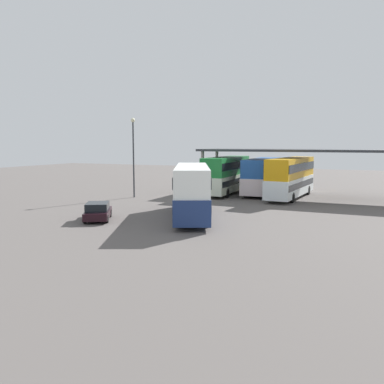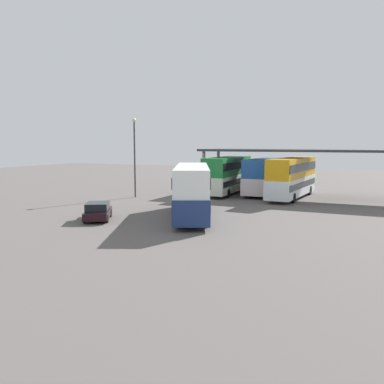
{
  "view_description": "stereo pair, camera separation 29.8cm",
  "coord_description": "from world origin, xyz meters",
  "px_view_note": "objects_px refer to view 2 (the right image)",
  "views": [
    {
      "loc": [
        11.6,
        -25.29,
        5.73
      ],
      "look_at": [
        -1.05,
        3.06,
        2.0
      ],
      "focal_mm": 37.68,
      "sensor_mm": 36.0,
      "label": 1
    },
    {
      "loc": [
        11.87,
        -25.17,
        5.73
      ],
      "look_at": [
        -1.05,
        3.06,
        2.0
      ],
      "focal_mm": 37.68,
      "sensor_mm": 36.0,
      "label": 2
    }
  ],
  "objects_px": {
    "double_decker_near_canopy": "(228,174)",
    "parked_hatchback": "(98,211)",
    "lamppost_tall": "(135,148)",
    "double_decker_main": "(192,189)",
    "double_decker_far_right": "(292,176)",
    "double_decker_mid_row": "(263,175)"
  },
  "relations": [
    {
      "from": "double_decker_near_canopy",
      "to": "double_decker_far_right",
      "type": "relative_size",
      "value": 0.95
    },
    {
      "from": "double_decker_main",
      "to": "double_decker_near_canopy",
      "type": "height_order",
      "value": "double_decker_near_canopy"
    },
    {
      "from": "double_decker_near_canopy",
      "to": "double_decker_mid_row",
      "type": "relative_size",
      "value": 1.03
    },
    {
      "from": "double_decker_near_canopy",
      "to": "double_decker_mid_row",
      "type": "bearing_deg",
      "value": -70.22
    },
    {
      "from": "double_decker_near_canopy",
      "to": "lamppost_tall",
      "type": "xyz_separation_m",
      "value": [
        -8.01,
        -7.14,
        2.93
      ]
    },
    {
      "from": "double_decker_main",
      "to": "double_decker_mid_row",
      "type": "xyz_separation_m",
      "value": [
        1.21,
        16.93,
        0.0
      ]
    },
    {
      "from": "double_decker_near_canopy",
      "to": "parked_hatchback",
      "type": "bearing_deg",
      "value": 168.59
    },
    {
      "from": "lamppost_tall",
      "to": "double_decker_mid_row",
      "type": "bearing_deg",
      "value": 36.16
    },
    {
      "from": "double_decker_far_right",
      "to": "lamppost_tall",
      "type": "height_order",
      "value": "lamppost_tall"
    },
    {
      "from": "double_decker_near_canopy",
      "to": "lamppost_tall",
      "type": "distance_m",
      "value": 11.12
    },
    {
      "from": "double_decker_mid_row",
      "to": "double_decker_far_right",
      "type": "relative_size",
      "value": 0.92
    },
    {
      "from": "parked_hatchback",
      "to": "lamppost_tall",
      "type": "relative_size",
      "value": 0.5
    },
    {
      "from": "parked_hatchback",
      "to": "lamppost_tall",
      "type": "xyz_separation_m",
      "value": [
        -4.55,
        12.31,
        4.57
      ]
    },
    {
      "from": "double_decker_near_canopy",
      "to": "double_decker_far_right",
      "type": "bearing_deg",
      "value": -96.94
    },
    {
      "from": "parked_hatchback",
      "to": "double_decker_mid_row",
      "type": "xyz_separation_m",
      "value": [
        7.21,
        20.91,
        1.55
      ]
    },
    {
      "from": "double_decker_main",
      "to": "double_decker_far_right",
      "type": "height_order",
      "value": "double_decker_far_right"
    },
    {
      "from": "double_decker_mid_row",
      "to": "double_decker_near_canopy",
      "type": "bearing_deg",
      "value": 108.36
    },
    {
      "from": "double_decker_mid_row",
      "to": "double_decker_far_right",
      "type": "xyz_separation_m",
      "value": [
        3.7,
        -2.18,
        0.1
      ]
    },
    {
      "from": "double_decker_main",
      "to": "double_decker_near_canopy",
      "type": "bearing_deg",
      "value": -14.67
    },
    {
      "from": "double_decker_near_canopy",
      "to": "double_decker_mid_row",
      "type": "xyz_separation_m",
      "value": [
        3.75,
        1.45,
        -0.09
      ]
    },
    {
      "from": "double_decker_main",
      "to": "double_decker_far_right",
      "type": "relative_size",
      "value": 0.96
    },
    {
      "from": "double_decker_main",
      "to": "lamppost_tall",
      "type": "bearing_deg",
      "value": 27.68
    }
  ]
}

